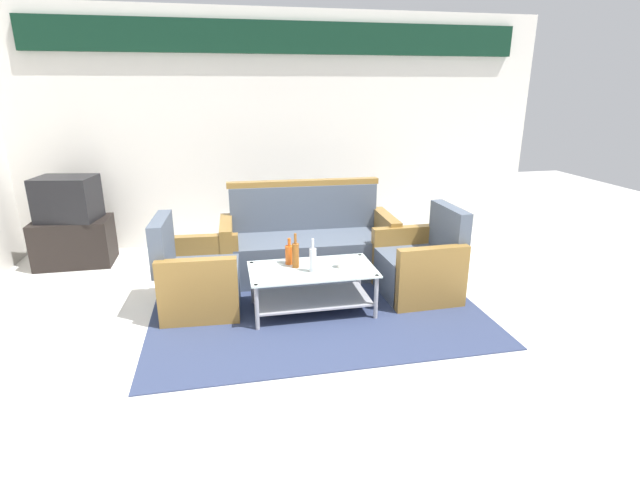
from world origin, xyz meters
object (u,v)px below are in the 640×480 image
armchair_right (420,266)px  coffee_table (312,283)px  cup (342,262)px  armchair_left (197,279)px  bottle_orange (289,254)px  tv_stand (74,242)px  bottle_brown (296,255)px  couch (308,245)px  television (67,199)px  bottle_clear (313,259)px

armchair_right → coffee_table: size_ratio=0.77×
cup → armchair_left: bearing=166.8°
armchair_right → bottle_orange: armchair_right is taller
bottle_orange → tv_stand: bottle_orange is taller
bottle_brown → armchair_left: bearing=166.5°
armchair_right → armchair_left: bearing=85.4°
coffee_table → bottle_orange: bottle_orange is taller
couch → armchair_left: (-1.12, -0.64, -0.03)m
couch → cup: (0.14, -0.93, 0.14)m
armchair_left → coffee_table: bearing=78.1°
bottle_orange → bottle_brown: (0.04, -0.10, 0.03)m
tv_stand → coffee_table: bearing=-35.6°
armchair_left → bottle_brown: armchair_left is taller
coffee_table → television: 2.99m
coffee_table → bottle_orange: (-0.18, 0.16, 0.23)m
armchair_left → coffee_table: (1.00, -0.27, -0.02)m
armchair_right → coffee_table: bearing=96.8°
armchair_left → bottle_brown: 0.92m
television → couch: bearing=172.3°
coffee_table → cup: size_ratio=11.00×
cup → bottle_brown: bearing=167.4°
tv_stand → armchair_right: bearing=-24.1°
bottle_brown → cup: bearing=-12.6°
coffee_table → cup: bearing=-5.5°
bottle_orange → bottle_brown: bearing=-67.4°
couch → coffee_table: couch is taller
armchair_left → television: 2.07m
couch → armchair_right: (0.96, -0.75, -0.03)m
bottle_orange → coffee_table: bearing=-42.6°
couch → television: television is taller
coffee_table → bottle_brown: (-0.13, 0.06, 0.26)m
couch → bottle_clear: (-0.13, -0.98, 0.21)m
armchair_left → bottle_brown: (0.86, -0.21, 0.24)m
armchair_left → bottle_clear: bearing=74.2°
couch → armchair_left: 1.29m
bottle_clear → cup: 0.28m
armchair_left → cup: (1.26, -0.29, 0.17)m
tv_stand → armchair_left: bearing=-45.9°
coffee_table → tv_stand: 2.95m
bottle_orange → tv_stand: (-2.23, 1.56, -0.24)m
bottle_clear → tv_stand: (-2.39, 1.79, -0.26)m
armchair_left → bottle_orange: armchair_left is taller
bottle_brown → bottle_clear: bearing=-46.2°
television → coffee_table: bearing=154.5°
bottle_clear → television: size_ratio=0.45×
couch → bottle_clear: couch is taller
bottle_orange → tv_stand: bearing=145.0°
armchair_left → armchair_right: bearing=90.2°
bottle_brown → cup: (0.40, -0.09, -0.07)m
armchair_left → armchair_right: (2.08, -0.11, 0.00)m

